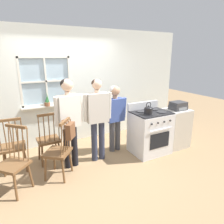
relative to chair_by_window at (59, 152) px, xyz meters
The scene contains 15 objects.
ground_plane 0.75m from the chair_by_window, ahead, with size 16.00×16.00×0.00m, color #937551.
wall_back 1.79m from the chair_by_window, 67.31° to the left, with size 6.40×0.16×2.70m.
chair_by_window is the anchor object (origin of this frame).
chair_near_wall 0.90m from the chair_by_window, 139.80° to the left, with size 0.44×0.43×1.06m.
chair_center_cluster 0.71m from the chair_by_window, behind, with size 0.58×0.58×1.06m.
chair_near_stove 0.60m from the chair_by_window, 95.06° to the left, with size 0.43×0.42×1.06m.
person_elderly_left 0.67m from the chair_by_window, 39.66° to the left, with size 0.54×0.25×1.69m.
person_teen_center 1.02m from the chair_by_window, 15.46° to the left, with size 0.57×0.23×1.65m.
person_adult_right 1.48m from the chair_by_window, 17.98° to the left, with size 0.55×0.24×1.47m.
stove 1.98m from the chair_by_window, ahead, with size 0.79×0.68×1.08m.
kettle 1.89m from the chair_by_window, ahead, with size 0.21×0.17×0.25m.
potted_plant 1.49m from the chair_by_window, 85.33° to the left, with size 0.12×0.12×0.31m.
handbag 0.48m from the chair_by_window, 37.60° to the right, with size 0.25×0.25×0.31m.
side_counter 2.69m from the chair_by_window, ahead, with size 0.55×0.50×0.90m.
stereo 2.74m from the chair_by_window, ahead, with size 0.34×0.29×0.18m.
Camera 1 is at (-1.23, -3.24, 2.08)m, focal length 32.00 mm.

